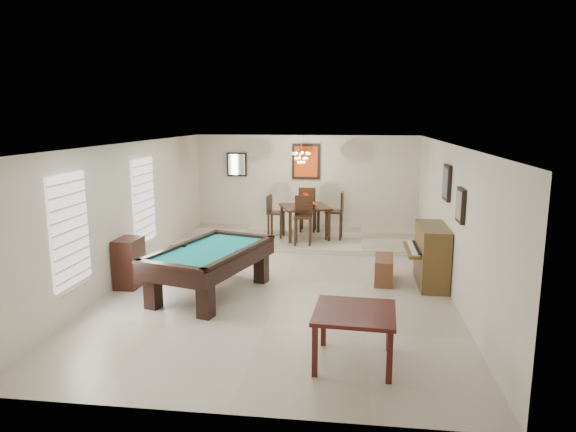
% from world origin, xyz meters
% --- Properties ---
extents(ground_plane, '(6.00, 9.00, 0.02)m').
position_xyz_m(ground_plane, '(0.00, 0.00, -0.01)').
color(ground_plane, beige).
extents(wall_back, '(6.00, 0.04, 2.60)m').
position_xyz_m(wall_back, '(0.00, 4.50, 1.30)').
color(wall_back, silver).
rests_on(wall_back, ground_plane).
extents(wall_front, '(6.00, 0.04, 2.60)m').
position_xyz_m(wall_front, '(0.00, -4.50, 1.30)').
color(wall_front, silver).
rests_on(wall_front, ground_plane).
extents(wall_left, '(0.04, 9.00, 2.60)m').
position_xyz_m(wall_left, '(-3.00, 0.00, 1.30)').
color(wall_left, silver).
rests_on(wall_left, ground_plane).
extents(wall_right, '(0.04, 9.00, 2.60)m').
position_xyz_m(wall_right, '(3.00, 0.00, 1.30)').
color(wall_right, silver).
rests_on(wall_right, ground_plane).
extents(ceiling, '(6.00, 9.00, 0.04)m').
position_xyz_m(ceiling, '(0.00, 0.00, 2.60)').
color(ceiling, white).
rests_on(ceiling, wall_back).
extents(dining_step, '(6.00, 2.50, 0.12)m').
position_xyz_m(dining_step, '(0.00, 3.25, 0.06)').
color(dining_step, beige).
rests_on(dining_step, ground_plane).
extents(window_left_front, '(0.06, 1.00, 1.70)m').
position_xyz_m(window_left_front, '(-2.97, -2.20, 1.40)').
color(window_left_front, white).
rests_on(window_left_front, wall_left).
extents(window_left_rear, '(0.06, 1.00, 1.70)m').
position_xyz_m(window_left_rear, '(-2.97, 0.60, 1.40)').
color(window_left_rear, white).
rests_on(window_left_rear, wall_left).
extents(pool_table, '(1.95, 2.70, 0.81)m').
position_xyz_m(pool_table, '(-1.18, -0.88, 0.40)').
color(pool_table, black).
rests_on(pool_table, ground_plane).
extents(square_table, '(1.07, 1.07, 0.70)m').
position_xyz_m(square_table, '(1.32, -3.16, 0.35)').
color(square_table, '#37100D').
rests_on(square_table, ground_plane).
extents(upright_piano, '(0.75, 1.34, 1.11)m').
position_xyz_m(upright_piano, '(2.61, 0.17, 0.56)').
color(upright_piano, brown).
rests_on(upright_piano, ground_plane).
extents(piano_bench, '(0.38, 0.87, 0.47)m').
position_xyz_m(piano_bench, '(1.88, 0.21, 0.24)').
color(piano_bench, brown).
rests_on(piano_bench, ground_plane).
extents(apothecary_chest, '(0.40, 0.60, 0.91)m').
position_xyz_m(apothecary_chest, '(-2.78, -0.65, 0.45)').
color(apothecary_chest, black).
rests_on(apothecary_chest, ground_plane).
extents(dining_table, '(1.41, 1.41, 0.92)m').
position_xyz_m(dining_table, '(0.10, 3.14, 0.58)').
color(dining_table, black).
rests_on(dining_table, dining_step).
extents(flower_vase, '(0.14, 0.14, 0.21)m').
position_xyz_m(flower_vase, '(0.10, 3.14, 1.14)').
color(flower_vase, red).
rests_on(flower_vase, dining_table).
extents(dining_chair_south, '(0.43, 0.43, 1.14)m').
position_xyz_m(dining_chair_south, '(0.12, 2.44, 0.69)').
color(dining_chair_south, black).
rests_on(dining_chair_south, dining_step).
extents(dining_chair_north, '(0.45, 0.45, 1.17)m').
position_xyz_m(dining_chair_north, '(0.11, 3.90, 0.71)').
color(dining_chair_north, black).
rests_on(dining_chair_north, dining_step).
extents(dining_chair_west, '(0.43, 0.43, 1.06)m').
position_xyz_m(dining_chair_west, '(-0.61, 3.11, 0.65)').
color(dining_chair_west, black).
rests_on(dining_chair_west, dining_step).
extents(dining_chair_east, '(0.46, 0.46, 1.17)m').
position_xyz_m(dining_chair_east, '(0.82, 3.12, 0.70)').
color(dining_chair_east, black).
rests_on(dining_chair_east, dining_step).
extents(chandelier, '(0.44, 0.44, 0.60)m').
position_xyz_m(chandelier, '(0.00, 3.20, 2.20)').
color(chandelier, '#FFE5B2').
rests_on(chandelier, ceiling).
extents(back_painting, '(0.75, 0.06, 0.95)m').
position_xyz_m(back_painting, '(0.00, 4.46, 1.90)').
color(back_painting, '#D84C14').
rests_on(back_painting, wall_back).
extents(back_mirror, '(0.55, 0.06, 0.65)m').
position_xyz_m(back_mirror, '(-1.90, 4.46, 1.80)').
color(back_mirror, white).
rests_on(back_mirror, wall_back).
extents(right_picture_upper, '(0.06, 0.55, 0.65)m').
position_xyz_m(right_picture_upper, '(2.96, 0.30, 1.90)').
color(right_picture_upper, slate).
rests_on(right_picture_upper, wall_right).
extents(right_picture_lower, '(0.06, 0.45, 0.55)m').
position_xyz_m(right_picture_lower, '(2.96, -1.00, 1.70)').
color(right_picture_lower, gray).
rests_on(right_picture_lower, wall_right).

